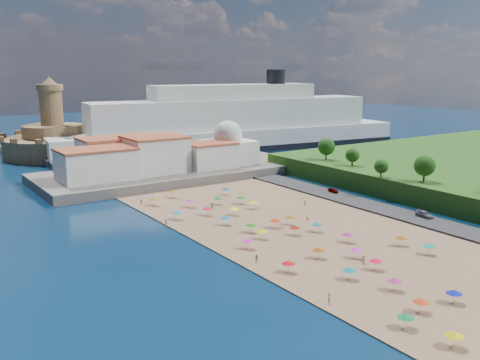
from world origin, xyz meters
TOP-DOWN VIEW (x-y plane):
  - ground at (0.00, 0.00)m, footprint 700.00×700.00m
  - terrace at (10.00, 73.00)m, footprint 90.00×36.00m
  - jetty at (-12.00, 108.00)m, footprint 18.00×70.00m
  - waterfront_buildings at (-3.05, 73.64)m, footprint 57.00×29.00m
  - domed_building at (30.00, 71.00)m, footprint 16.00×16.00m
  - fortress at (-12.00, 138.00)m, footprint 40.00×40.00m
  - cruise_ship at (60.05, 112.65)m, footprint 162.23×44.74m
  - beach_parasols at (-0.78, -11.10)m, footprint 31.79×113.23m
  - beachgoers at (-4.77, 2.79)m, footprint 39.66×102.53m
  - parked_cars at (36.00, -10.68)m, footprint 2.43×74.03m
  - hillside_trees at (49.61, -7.89)m, footprint 16.49×111.06m

SIDE VIEW (x-z plane):
  - ground at x=0.00m, z-range 0.00..0.00m
  - beachgoers at x=-4.77m, z-range 0.18..2.04m
  - jetty at x=-12.00m, z-range 0.00..2.40m
  - parked_cars at x=36.00m, z-range 0.67..2.08m
  - terrace at x=10.00m, z-range 0.00..3.00m
  - beach_parasols at x=-0.78m, z-range 1.05..3.25m
  - fortress at x=-12.00m, z-range -9.52..22.88m
  - waterfront_buildings at x=-3.05m, z-range 2.38..13.38m
  - domed_building at x=30.00m, z-range 1.47..16.47m
  - hillside_trees at x=49.61m, z-range 6.11..14.27m
  - cruise_ship at x=60.05m, z-range -7.15..27.94m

